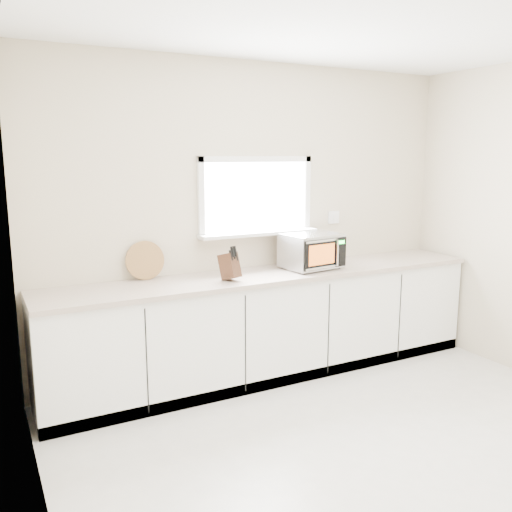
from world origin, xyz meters
TOP-DOWN VIEW (x-y plane):
  - ground at (0.00, 0.00)m, footprint 4.00×4.00m
  - back_wall at (0.00, 2.00)m, footprint 4.00×0.17m
  - cabinets at (0.00, 1.70)m, footprint 3.92×0.60m
  - countertop at (0.00, 1.69)m, footprint 3.92×0.64m
  - microwave at (0.39, 1.67)m, footprint 0.52×0.43m
  - knife_block at (-0.44, 1.59)m, footprint 0.15×0.22m
  - cutting_board at (-1.03, 1.94)m, footprint 0.31×0.08m
  - coffee_grinder at (0.22, 1.70)m, footprint 0.12×0.12m

SIDE VIEW (x-z plane):
  - ground at x=0.00m, z-range 0.00..0.00m
  - cabinets at x=0.00m, z-range 0.00..0.88m
  - countertop at x=0.00m, z-range 0.88..0.92m
  - coffee_grinder at x=0.22m, z-range 0.92..1.11m
  - knife_block at x=-0.44m, z-range 0.90..1.18m
  - cutting_board at x=-1.03m, z-range 0.92..1.23m
  - microwave at x=0.39m, z-range 0.93..1.24m
  - back_wall at x=0.00m, z-range 0.01..2.71m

